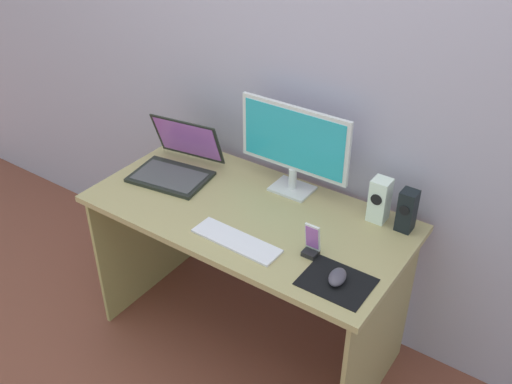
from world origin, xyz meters
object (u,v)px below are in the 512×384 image
monitor (294,145)px  laptop (176,164)px  speaker_right (407,211)px  speaker_near_monitor (380,200)px  phone_in_dock (312,244)px  keyboard_external (236,241)px  mouse (337,277)px

monitor → laptop: monitor is taller
laptop → speaker_right: bearing=10.4°
speaker_near_monitor → phone_in_dock: 0.37m
speaker_near_monitor → speaker_right: bearing=0.0°
laptop → keyboard_external: laptop is taller
laptop → mouse: laptop is taller
keyboard_external → mouse: mouse is taller
speaker_right → phone_in_dock: size_ratio=1.29×
monitor → speaker_near_monitor: bearing=1.5°
monitor → speaker_right: 0.54m
monitor → mouse: size_ratio=5.21×
speaker_near_monitor → mouse: bearing=-84.2°
monitor → mouse: monitor is taller
laptop → speaker_near_monitor: bearing=11.7°
keyboard_external → phone_in_dock: phone_in_dock is taller
speaker_right → phone_in_dock: bearing=-122.7°
monitor → phone_in_dock: (0.30, -0.34, -0.18)m
speaker_near_monitor → mouse: (0.04, -0.43, -0.07)m
monitor → laptop: 0.58m
speaker_near_monitor → keyboard_external: size_ratio=0.51×
keyboard_external → mouse: size_ratio=3.74×
monitor → mouse: (0.45, -0.42, -0.21)m
speaker_near_monitor → keyboard_external: (-0.39, -0.45, -0.09)m
monitor → mouse: bearing=-43.2°
mouse → phone_in_dock: phone_in_dock is taller
monitor → speaker_near_monitor: size_ratio=2.73×
laptop → mouse: bearing=-14.0°
speaker_right → keyboard_external: size_ratio=0.48×
speaker_near_monitor → keyboard_external: bearing=-130.7°
speaker_near_monitor → keyboard_external: speaker_near_monitor is taller
mouse → phone_in_dock: bearing=142.1°
speaker_right → laptop: size_ratio=0.46×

